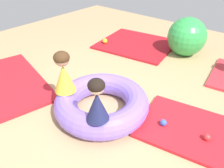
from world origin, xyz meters
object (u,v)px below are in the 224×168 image
object	(u,v)px
child_in_navy	(97,100)
play_ball_red	(207,137)
inflatable_cushion	(102,103)
exercise_ball_large	(187,37)
child_in_yellow	(63,72)
play_ball_blue	(163,123)
play_ball_yellow	(105,41)

from	to	relation	value
child_in_navy	play_ball_red	distance (m)	1.24
inflatable_cushion	play_ball_red	bearing A→B (deg)	16.18
exercise_ball_large	inflatable_cushion	bearing A→B (deg)	-91.02
child_in_navy	play_ball_red	xyz separation A→B (m)	(0.93, 0.70, -0.44)
inflatable_cushion	child_in_yellow	bearing A→B (deg)	-148.49
child_in_navy	play_ball_blue	world-z (taller)	child_in_navy
child_in_navy	play_ball_blue	size ratio (longest dim) A/B	6.18
play_ball_red	inflatable_cushion	bearing A→B (deg)	-163.82
play_ball_blue	play_ball_red	bearing A→B (deg)	12.27
child_in_navy	play_ball_red	world-z (taller)	child_in_navy
play_ball_red	play_ball_blue	size ratio (longest dim) A/B	0.99
play_ball_yellow	child_in_yellow	bearing A→B (deg)	-61.18
play_ball_blue	inflatable_cushion	bearing A→B (deg)	-161.41
inflatable_cushion	child_in_navy	size ratio (longest dim) A/B	2.48
play_ball_blue	exercise_ball_large	xyz separation A→B (m)	(-0.70, 2.03, 0.27)
child_in_yellow	play_ball_blue	xyz separation A→B (m)	(1.12, 0.48, -0.46)
play_ball_blue	play_ball_yellow	world-z (taller)	play_ball_yellow
exercise_ball_large	play_ball_yellow	bearing A→B (deg)	-155.72
inflatable_cushion	play_ball_red	xyz separation A→B (m)	(1.20, 0.35, -0.07)
play_ball_blue	play_ball_yellow	distance (m)	2.54
child_in_navy	play_ball_blue	distance (m)	0.88
play_ball_blue	exercise_ball_large	world-z (taller)	exercise_ball_large
child_in_yellow	play_ball_red	xyz separation A→B (m)	(1.58, 0.58, -0.46)
child_in_navy	play_ball_red	size ratio (longest dim) A/B	6.26
inflatable_cushion	play_ball_red	size ratio (longest dim) A/B	15.50
inflatable_cushion	child_in_navy	world-z (taller)	child_in_navy
play_ball_red	exercise_ball_large	size ratio (longest dim) A/B	0.11
child_in_navy	child_in_yellow	bearing A→B (deg)	-27.93
inflatable_cushion	play_ball_red	world-z (taller)	inflatable_cushion
child_in_yellow	exercise_ball_large	distance (m)	2.55
play_ball_red	play_ball_yellow	bearing A→B (deg)	153.91
play_ball_yellow	play_ball_blue	bearing A→B (deg)	-32.79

